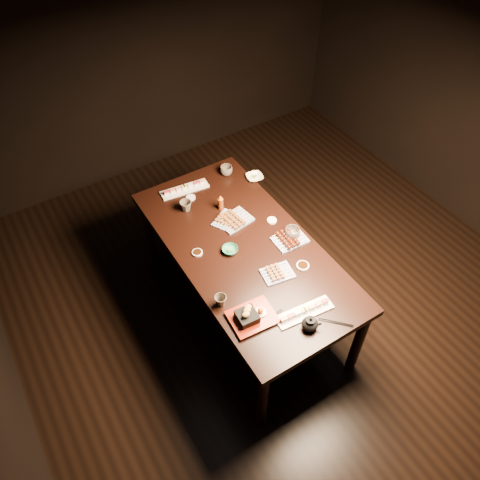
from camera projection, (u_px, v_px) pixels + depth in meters
name	position (u px, v px, depth m)	size (l,w,h in m)	color
ground	(303.00, 326.00, 3.66)	(5.00, 5.00, 0.00)	black
dining_table	(244.00, 280.00, 3.49)	(0.90, 1.80, 0.75)	black
sushi_platter_near	(305.00, 311.00, 2.83)	(0.37, 0.10, 0.05)	white
sushi_platter_far	(185.00, 188.00, 3.59)	(0.37, 0.10, 0.05)	white
yakitori_plate_center	(235.00, 218.00, 3.36)	(0.24, 0.17, 0.06)	#828EB6
yakitori_plate_right	(278.00, 272.00, 3.03)	(0.20, 0.15, 0.05)	#828EB6
yakitori_plate_left	(226.00, 218.00, 3.36)	(0.20, 0.14, 0.05)	#828EB6
tsukune_plate	(290.00, 238.00, 3.23)	(0.23, 0.17, 0.06)	#828EB6
edamame_bowl_green	(230.00, 250.00, 3.17)	(0.11, 0.11, 0.03)	#2A815D
edamame_bowl_cream	(255.00, 177.00, 3.69)	(0.13, 0.13, 0.03)	#FFF7D0
tempura_tray	(253.00, 314.00, 2.78)	(0.28, 0.22, 0.10)	black
teacup_near_left	(221.00, 300.00, 2.87)	(0.08, 0.08, 0.07)	#4E463C
teacup_mid_right	(292.00, 233.00, 3.24)	(0.11, 0.11, 0.08)	#4E463C
teacup_far_left	(186.00, 206.00, 3.43)	(0.09, 0.09, 0.08)	#4E463C
teacup_far_right	(226.00, 170.00, 3.71)	(0.10, 0.10, 0.08)	#4E463C
teapot	(310.00, 323.00, 2.74)	(0.12, 0.12, 0.10)	black
condiment_bottle	(221.00, 202.00, 3.42)	(0.04, 0.04, 0.13)	#672A0D
sauce_dish_west	(197.00, 253.00, 3.17)	(0.07, 0.07, 0.01)	white
sauce_dish_east	(272.00, 220.00, 3.38)	(0.07, 0.07, 0.01)	white
sauce_dish_se	(303.00, 266.00, 3.09)	(0.09, 0.09, 0.01)	white
sauce_dish_nw	(191.00, 198.00, 3.54)	(0.07, 0.07, 0.01)	white
chopsticks_near	(268.00, 319.00, 2.81)	(0.23, 0.02, 0.01)	black
chopsticks_se	(336.00, 322.00, 2.80)	(0.21, 0.02, 0.01)	black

